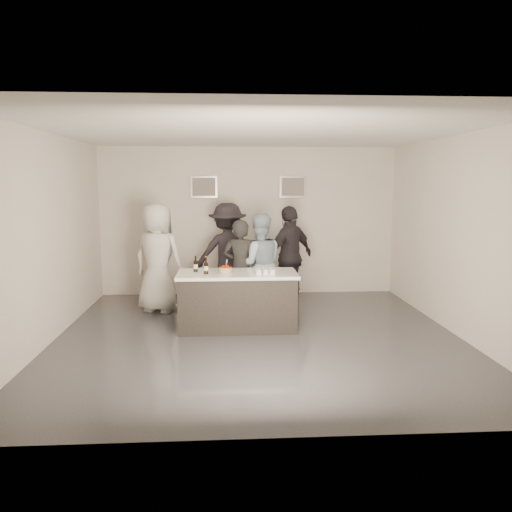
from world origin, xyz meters
name	(u,v)px	position (x,y,z in m)	size (l,w,h in m)	color
floor	(258,337)	(0.00, 0.00, 0.00)	(6.00, 6.00, 0.00)	#3D3D42
ceiling	(258,132)	(0.00, 0.00, 3.00)	(6.00, 6.00, 0.00)	white
wall_back	(249,221)	(0.00, 3.00, 1.50)	(6.00, 0.04, 3.00)	silver
wall_front	(281,275)	(0.00, -3.00, 1.50)	(6.00, 0.04, 3.00)	silver
wall_left	(47,239)	(-3.00, 0.00, 1.50)	(0.04, 6.00, 3.00)	silver
wall_right	(459,236)	(3.00, 0.00, 1.50)	(0.04, 6.00, 3.00)	silver
picture_left	(204,187)	(-0.90, 2.97, 2.20)	(0.54, 0.04, 0.44)	#B2B2B7
picture_right	(293,187)	(0.90, 2.97, 2.20)	(0.54, 0.04, 0.44)	#B2B2B7
bar_counter	(237,301)	(-0.30, 0.46, 0.45)	(1.86, 0.86, 0.90)	white
cake	(225,270)	(-0.48, 0.46, 0.94)	(0.20, 0.20, 0.07)	orange
beer_bottle_a	(196,264)	(-0.95, 0.55, 1.03)	(0.07, 0.07, 0.26)	black
beer_bottle_b	(206,265)	(-0.78, 0.37, 1.03)	(0.07, 0.07, 0.26)	black
tumbler_cluster	(265,271)	(0.13, 0.37, 0.94)	(0.30, 0.30, 0.08)	gold
candles	(217,276)	(-0.60, 0.19, 0.90)	(0.24, 0.08, 0.01)	pink
person_main_black	(240,268)	(-0.23, 1.17, 0.84)	(0.61, 0.40, 1.68)	black
person_main_blue	(259,264)	(0.10, 1.31, 0.88)	(0.86, 0.67, 1.76)	#98B1C6
person_guest_left	(158,258)	(-1.67, 1.61, 0.97)	(0.94, 0.61, 1.93)	silver
person_guest_right	(290,256)	(0.72, 1.90, 0.93)	(1.09, 0.46, 1.87)	#262229
person_guest_back	(228,253)	(-0.44, 2.19, 0.96)	(1.23, 0.71, 1.91)	black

